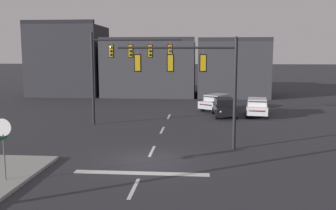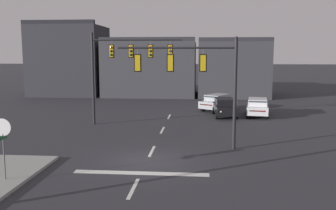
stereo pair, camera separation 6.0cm
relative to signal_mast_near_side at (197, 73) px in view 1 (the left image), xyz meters
name	(u,v)px [view 1 (the left image)]	position (x,y,z in m)	size (l,w,h in m)	color
ground_plane	(147,161)	(-2.54, -2.75, -4.48)	(400.00, 400.00, 0.00)	#2B2B30
stop_bar_paint	(141,173)	(-2.54, -4.75, -4.47)	(6.40, 0.50, 0.01)	silver
lane_centreline	(152,151)	(-2.54, -0.75, -4.47)	(0.16, 26.40, 0.01)	silver
signal_mast_near_side	(197,73)	(0.00, 0.00, 0.00)	(6.82, 0.68, 6.56)	black
signal_mast_far_side	(122,60)	(-5.82, 7.11, 0.64)	(7.11, 0.40, 7.27)	black
stop_sign	(3,134)	(-8.21, -6.52, -2.33)	(0.76, 0.64, 2.83)	#56565B
car_lot_nearside	(257,107)	(5.38, 12.19, -3.62)	(2.42, 4.63, 1.61)	silver
car_lot_middle	(224,107)	(2.43, 11.88, -3.62)	(2.12, 4.54, 1.61)	black
car_lot_farside	(218,102)	(2.01, 15.39, -3.62)	(3.99, 4.64, 1.61)	#9EA0A5
building_row	(148,66)	(-6.80, 29.10, -0.53)	(31.44, 10.42, 9.85)	#2D2D33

